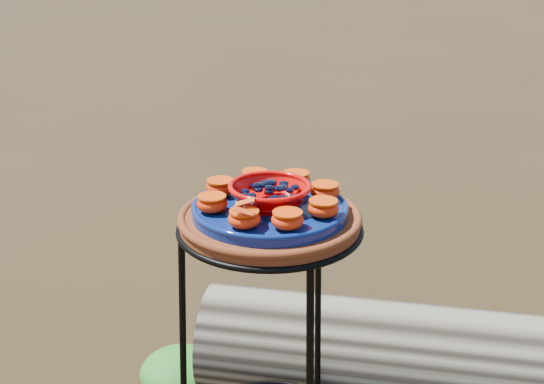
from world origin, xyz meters
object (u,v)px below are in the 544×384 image
Objects in this scene: cobalt_plate at (270,210)px; red_bowl at (270,195)px; terracotta_saucer at (270,221)px; driftwood_log at (498,368)px; plant_stand at (270,364)px.

red_bowl is (0.00, 0.00, 0.03)m from cobalt_plate.
driftwood_log is at bearing 57.97° from terracotta_saucer.
terracotta_saucer is at bearing 0.00° from plant_stand.
cobalt_plate reaches higher than terracotta_saucer.
plant_stand is 0.71m from driftwood_log.
plant_stand is 4.22× the size of red_bowl.
terracotta_saucer reaches higher than plant_stand.
plant_stand is at bearing -122.03° from driftwood_log.
plant_stand is 0.43m from red_bowl.
red_bowl reaches higher than cobalt_plate.
cobalt_plate is (0.00, 0.00, 0.39)m from plant_stand.
terracotta_saucer is at bearing -122.03° from driftwood_log.
cobalt_plate is at bearing 0.00° from red_bowl.
plant_stand is 2.11× the size of cobalt_plate.
terracotta_saucer is 0.88m from driftwood_log.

